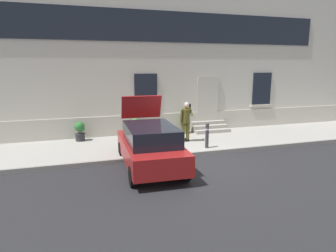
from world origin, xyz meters
TOP-DOWN VIEW (x-y plane):
  - ground_plane at (0.00, 0.00)m, footprint 80.00×80.00m
  - sidewalk at (0.00, 2.80)m, footprint 24.00×3.60m
  - curb_edge at (0.00, 0.94)m, footprint 24.00×0.12m
  - building_facade at (0.01, 5.29)m, footprint 24.00×1.52m
  - entrance_stoop at (2.42, 4.23)m, footprint 1.84×0.96m
  - hatchback_car_red at (-1.71, 0.08)m, footprint 1.91×4.12m
  - bollard_near_person at (0.97, 1.35)m, footprint 0.15×0.15m
  - person_on_phone at (0.50, 2.55)m, footprint 0.51×0.50m
  - planter_charcoal at (-3.89, 4.09)m, footprint 0.44×0.44m
  - planter_terracotta at (-1.40, 4.13)m, footprint 0.44×0.44m
  - planter_olive at (1.10, 4.16)m, footprint 0.44×0.44m

SIDE VIEW (x-z plane):
  - ground_plane at x=0.00m, z-range 0.00..0.00m
  - sidewalk at x=0.00m, z-range 0.00..0.15m
  - curb_edge at x=0.00m, z-range 0.00..0.15m
  - entrance_stoop at x=2.42m, z-range 0.10..0.58m
  - planter_charcoal at x=-3.89m, z-range 0.18..1.04m
  - planter_terracotta at x=-1.40m, z-range 0.18..1.04m
  - planter_olive at x=1.10m, z-range 0.18..1.04m
  - bollard_near_person at x=0.97m, z-range 0.19..1.24m
  - hatchback_car_red at x=-1.71m, z-range -0.37..1.97m
  - person_on_phone at x=0.50m, z-range 0.28..2.02m
  - building_facade at x=0.01m, z-range -0.02..7.48m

